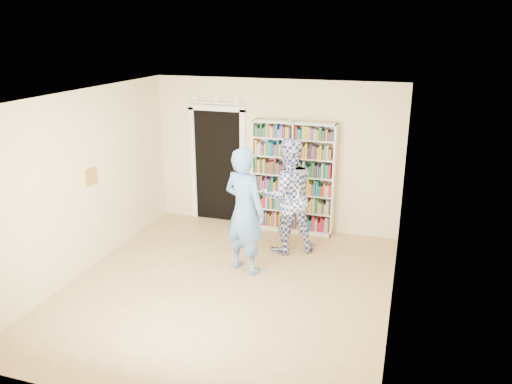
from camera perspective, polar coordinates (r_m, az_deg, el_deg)
floor at (r=7.26m, az=-3.30°, el=-10.85°), size 5.00×5.00×0.00m
ceiling at (r=6.40m, az=-3.74°, el=10.79°), size 5.00×5.00×0.00m
wall_back at (r=8.99m, az=2.19°, el=4.22°), size 4.50×0.00×4.50m
wall_left at (r=7.77m, az=-19.20°, el=0.94°), size 0.00×5.00×5.00m
wall_right at (r=6.30m, az=16.00°, el=-2.69°), size 0.00×5.00×5.00m
bookshelf at (r=8.84m, az=4.28°, el=1.68°), size 1.46×0.27×2.01m
doorway at (r=9.35m, az=-4.38°, el=3.66°), size 1.10×0.08×2.43m
wall_art at (r=7.90m, az=-18.28°, el=1.69°), size 0.03×0.25×0.25m
man_blue at (r=7.36m, az=-1.31°, el=-2.17°), size 0.82×0.69×1.92m
man_plaid at (r=8.04m, az=3.65°, el=-0.47°), size 1.16×1.08×1.90m
paper_sheet at (r=7.79m, az=4.13°, el=-0.46°), size 0.21×0.06×0.31m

